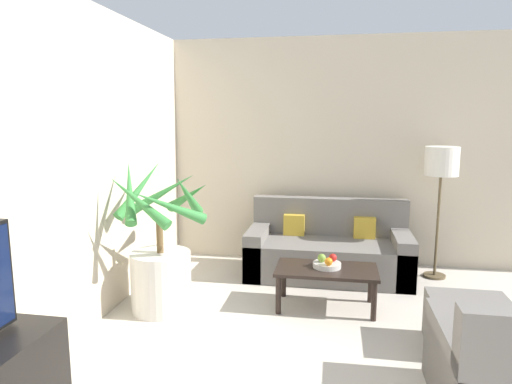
{
  "coord_description": "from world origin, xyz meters",
  "views": [
    {
      "loc": [
        -1.0,
        0.81,
        1.75
      ],
      "look_at": [
        -1.81,
        5.39,
        1.0
      ],
      "focal_mm": 32.0,
      "sensor_mm": 36.0,
      "label": 1
    }
  ],
  "objects_px": {
    "fruit_bowl": "(327,265)",
    "ottoman": "(470,325)",
    "apple_green": "(322,258)",
    "potted_palm": "(161,262)",
    "apple_red": "(333,258)",
    "orange_fruit": "(329,262)",
    "floor_lamp": "(441,167)",
    "coffee_table": "(326,274)",
    "sofa_loveseat": "(328,251)"
  },
  "relations": [
    {
      "from": "floor_lamp",
      "to": "apple_green",
      "type": "relative_size",
      "value": 18.61
    },
    {
      "from": "fruit_bowl",
      "to": "orange_fruit",
      "type": "height_order",
      "value": "orange_fruit"
    },
    {
      "from": "coffee_table",
      "to": "apple_red",
      "type": "xyz_separation_m",
      "value": [
        0.06,
        0.07,
        0.14
      ]
    },
    {
      "from": "floor_lamp",
      "to": "fruit_bowl",
      "type": "distance_m",
      "value": 1.77
    },
    {
      "from": "orange_fruit",
      "to": "potted_palm",
      "type": "bearing_deg",
      "value": -170.63
    },
    {
      "from": "apple_red",
      "to": "ottoman",
      "type": "relative_size",
      "value": 0.12
    },
    {
      "from": "fruit_bowl",
      "to": "apple_red",
      "type": "height_order",
      "value": "apple_red"
    },
    {
      "from": "coffee_table",
      "to": "apple_green",
      "type": "distance_m",
      "value": 0.15
    },
    {
      "from": "fruit_bowl",
      "to": "orange_fruit",
      "type": "bearing_deg",
      "value": -79.63
    },
    {
      "from": "potted_palm",
      "to": "sofa_loveseat",
      "type": "xyz_separation_m",
      "value": [
        1.49,
        1.23,
        -0.18
      ]
    },
    {
      "from": "ottoman",
      "to": "fruit_bowl",
      "type": "bearing_deg",
      "value": 150.5
    },
    {
      "from": "ottoman",
      "to": "orange_fruit",
      "type": "bearing_deg",
      "value": 153.6
    },
    {
      "from": "ottoman",
      "to": "potted_palm",
      "type": "bearing_deg",
      "value": 173.65
    },
    {
      "from": "ottoman",
      "to": "apple_red",
      "type": "bearing_deg",
      "value": 147.56
    },
    {
      "from": "coffee_table",
      "to": "orange_fruit",
      "type": "distance_m",
      "value": 0.15
    },
    {
      "from": "coffee_table",
      "to": "fruit_bowl",
      "type": "distance_m",
      "value": 0.08
    },
    {
      "from": "apple_green",
      "to": "potted_palm",
      "type": "bearing_deg",
      "value": -166.78
    },
    {
      "from": "apple_red",
      "to": "orange_fruit",
      "type": "height_order",
      "value": "same"
    },
    {
      "from": "potted_palm",
      "to": "coffee_table",
      "type": "height_order",
      "value": "potted_palm"
    },
    {
      "from": "potted_palm",
      "to": "ottoman",
      "type": "relative_size",
      "value": 2.34
    },
    {
      "from": "fruit_bowl",
      "to": "orange_fruit",
      "type": "xyz_separation_m",
      "value": [
        0.02,
        -0.08,
        0.06
      ]
    },
    {
      "from": "orange_fruit",
      "to": "apple_green",
      "type": "bearing_deg",
      "value": 125.62
    },
    {
      "from": "fruit_bowl",
      "to": "apple_green",
      "type": "bearing_deg",
      "value": 172.4
    },
    {
      "from": "apple_red",
      "to": "ottoman",
      "type": "distance_m",
      "value": 1.27
    },
    {
      "from": "apple_green",
      "to": "orange_fruit",
      "type": "bearing_deg",
      "value": -54.38
    },
    {
      "from": "fruit_bowl",
      "to": "ottoman",
      "type": "relative_size",
      "value": 0.44
    },
    {
      "from": "apple_green",
      "to": "sofa_loveseat",
      "type": "bearing_deg",
      "value": 87.17
    },
    {
      "from": "apple_red",
      "to": "ottoman",
      "type": "xyz_separation_m",
      "value": [
        1.04,
        -0.66,
        -0.27
      ]
    },
    {
      "from": "fruit_bowl",
      "to": "ottoman",
      "type": "height_order",
      "value": "fruit_bowl"
    },
    {
      "from": "coffee_table",
      "to": "floor_lamp",
      "type": "bearing_deg",
      "value": 42.02
    },
    {
      "from": "orange_fruit",
      "to": "ottoman",
      "type": "xyz_separation_m",
      "value": [
        1.08,
        -0.54,
        -0.27
      ]
    },
    {
      "from": "sofa_loveseat",
      "to": "apple_red",
      "type": "height_order",
      "value": "sofa_loveseat"
    },
    {
      "from": "floor_lamp",
      "to": "orange_fruit",
      "type": "bearing_deg",
      "value": -135.96
    },
    {
      "from": "fruit_bowl",
      "to": "floor_lamp",
      "type": "bearing_deg",
      "value": 41.45
    },
    {
      "from": "floor_lamp",
      "to": "orange_fruit",
      "type": "distance_m",
      "value": 1.79
    },
    {
      "from": "floor_lamp",
      "to": "ottoman",
      "type": "relative_size",
      "value": 2.45
    },
    {
      "from": "apple_green",
      "to": "orange_fruit",
      "type": "distance_m",
      "value": 0.11
    },
    {
      "from": "coffee_table",
      "to": "ottoman",
      "type": "bearing_deg",
      "value": -28.47
    },
    {
      "from": "sofa_loveseat",
      "to": "floor_lamp",
      "type": "bearing_deg",
      "value": 6.56
    },
    {
      "from": "sofa_loveseat",
      "to": "ottoman",
      "type": "bearing_deg",
      "value": -54.1
    },
    {
      "from": "coffee_table",
      "to": "apple_green",
      "type": "xyz_separation_m",
      "value": [
        -0.05,
        0.03,
        0.14
      ]
    },
    {
      "from": "orange_fruit",
      "to": "ottoman",
      "type": "height_order",
      "value": "orange_fruit"
    },
    {
      "from": "floor_lamp",
      "to": "fruit_bowl",
      "type": "xyz_separation_m",
      "value": [
        -1.17,
        -1.04,
        -0.83
      ]
    },
    {
      "from": "sofa_loveseat",
      "to": "apple_green",
      "type": "distance_m",
      "value": 0.92
    },
    {
      "from": "potted_palm",
      "to": "floor_lamp",
      "type": "height_order",
      "value": "floor_lamp"
    },
    {
      "from": "apple_red",
      "to": "apple_green",
      "type": "relative_size",
      "value": 0.94
    },
    {
      "from": "sofa_loveseat",
      "to": "coffee_table",
      "type": "relative_size",
      "value": 1.92
    },
    {
      "from": "sofa_loveseat",
      "to": "coffee_table",
      "type": "distance_m",
      "value": 0.93
    },
    {
      "from": "orange_fruit",
      "to": "ottoman",
      "type": "relative_size",
      "value": 0.12
    },
    {
      "from": "floor_lamp",
      "to": "apple_red",
      "type": "relative_size",
      "value": 19.7
    }
  ]
}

